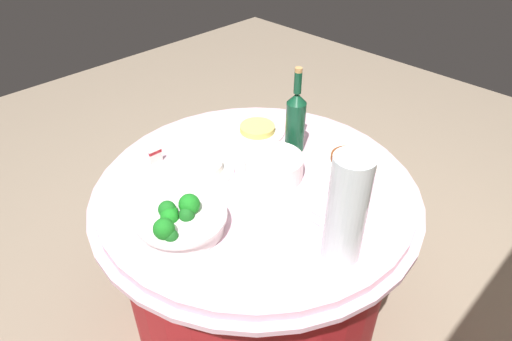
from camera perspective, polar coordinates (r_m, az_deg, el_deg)
The scene contains 11 objects.
ground_plane at distance 2.10m, azimuth 0.00°, elevation -17.64°, with size 6.00×6.00×0.00m, color gray.
buffet_table at distance 1.81m, azimuth 0.00°, elevation -10.64°, with size 1.16×1.16×0.74m.
broccoli_bowl at distance 1.37m, azimuth -9.67°, elevation -6.29°, with size 0.28×0.28×0.12m.
plate_stack at distance 1.57m, azimuth 2.27°, elevation 0.54°, with size 0.21×0.21×0.08m.
wine_bottle at distance 1.67m, azimuth 5.10°, elevation 6.47°, with size 0.07×0.07×0.34m.
decorative_fruit_vase at distance 1.23m, azimuth 11.47°, elevation -5.55°, with size 0.11×0.11×0.34m.
serving_tongs at distance 1.41m, azimuth 8.98°, elevation -6.72°, with size 0.05×0.17×0.01m.
food_plate_rice at distance 1.61m, azimuth -6.71°, elevation 0.27°, with size 0.22×0.22×0.04m.
food_plate_stir_fry at distance 1.69m, azimuth 11.78°, elevation 1.34°, with size 0.22×0.22×0.03m.
food_plate_noodles at distance 1.83m, azimuth 0.18°, elevation 5.18°, with size 0.22×0.22×0.04m.
label_placard_front at distance 1.68m, azimuth -12.73°, elevation 1.88°, with size 0.05×0.01×0.05m.
Camera 1 is at (0.88, 0.87, 1.70)m, focal length 31.21 mm.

